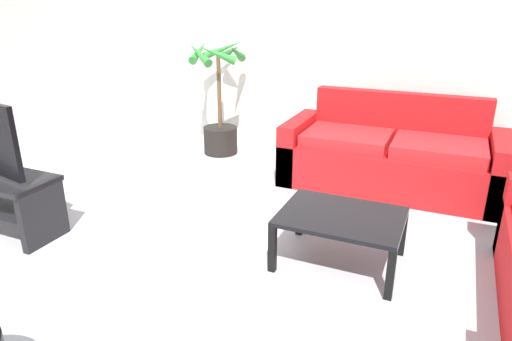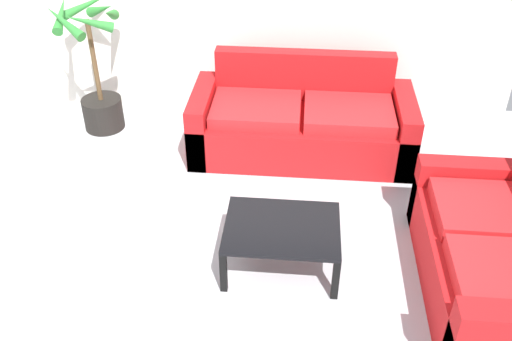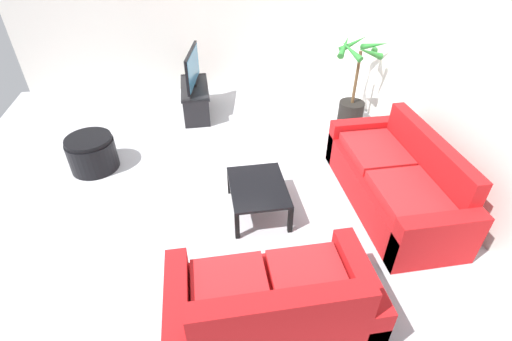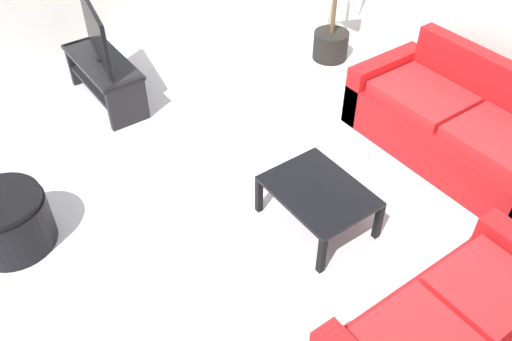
{
  "view_description": "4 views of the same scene",
  "coord_description": "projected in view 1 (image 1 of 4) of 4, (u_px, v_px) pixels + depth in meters",
  "views": [
    {
      "loc": [
        1.38,
        -2.2,
        1.77
      ],
      "look_at": [
        0.19,
        0.5,
        0.67
      ],
      "focal_mm": 31.91,
      "sensor_mm": 36.0,
      "label": 1
    },
    {
      "loc": [
        0.87,
        -2.51,
        3.07
      ],
      "look_at": [
        0.56,
        0.89,
        0.7
      ],
      "focal_mm": 39.93,
      "sensor_mm": 36.0,
      "label": 2
    },
    {
      "loc": [
        4.06,
        0.09,
        3.05
      ],
      "look_at": [
        0.63,
        0.65,
        0.5
      ],
      "focal_mm": 26.26,
      "sensor_mm": 36.0,
      "label": 3
    },
    {
      "loc": [
        2.96,
        -1.54,
        3.3
      ],
      "look_at": [
        0.38,
        0.32,
        0.48
      ],
      "focal_mm": 37.83,
      "sensor_mm": 36.0,
      "label": 4
    }
  ],
  "objects": [
    {
      "name": "wall_back",
      "position": [
        331.0,
        41.0,
        5.12
      ],
      "size": [
        6.0,
        0.06,
        2.7
      ],
      "primitive_type": "cube",
      "color": "silver",
      "rests_on": "ground"
    },
    {
      "name": "coffee_table",
      "position": [
        341.0,
        221.0,
        3.17
      ],
      "size": [
        0.84,
        0.64,
        0.38
      ],
      "color": "black",
      "rests_on": "ground"
    },
    {
      "name": "potted_palm",
      "position": [
        219.0,
        112.0,
        5.48
      ],
      "size": [
        0.69,
        0.78,
        1.37
      ],
      "color": "black",
      "rests_on": "ground"
    },
    {
      "name": "ground_plane",
      "position": [
        200.0,
        285.0,
        3.02
      ],
      "size": [
        6.6,
        6.6,
        0.0
      ],
      "primitive_type": "plane",
      "color": "#B2B2B7"
    },
    {
      "name": "couch_main",
      "position": [
        391.0,
        158.0,
        4.54
      ],
      "size": [
        2.09,
        0.9,
        0.9
      ],
      "color": "red",
      "rests_on": "ground"
    }
  ]
}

